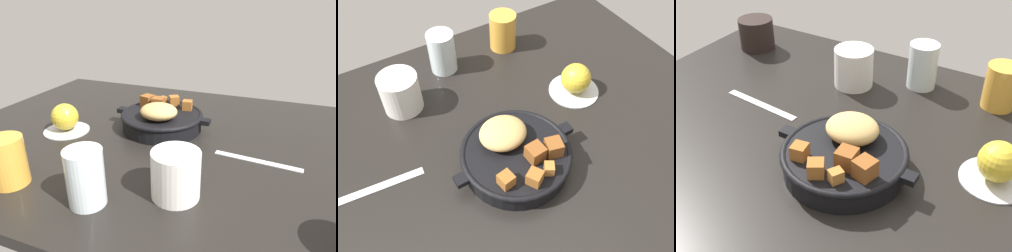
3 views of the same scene
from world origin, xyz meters
TOP-DOWN VIEW (x-y plane):
  - ground_plane at (0.00, 0.00)cm, footprint 111.98×81.37cm
  - cast_iron_skillet at (2.29, -4.65)cm, footprint 26.21×21.93cm
  - saucer_plate at (25.33, 5.88)cm, footprint 11.84×11.84cm
  - red_apple at (25.33, 5.88)cm, footprint 6.98×6.98cm
  - butter_knife at (-23.75, 4.07)cm, footprint 18.86×3.29cm
  - coffee_mug_dark at (-43.17, 26.15)cm, footprint 8.96×8.96cm
  - juice_glass_amber at (19.61, 29.47)cm, footprint 6.89×6.89cm
  - ceramic_mug_white at (-11.20, 21.88)cm, footprint 8.80×8.80cm
  - water_glass_tall at (2.33, 29.25)cm, footprint 6.57×6.57cm

SIDE VIEW (x-z plane):
  - ground_plane at x=0.00cm, z-range -2.40..0.00cm
  - butter_knife at x=-23.75cm, z-range 0.00..0.36cm
  - saucer_plate at x=25.33cm, z-range 0.00..0.60cm
  - cast_iron_skillet at x=2.29cm, z-range -1.05..7.30cm
  - coffee_mug_dark at x=-43.17cm, z-range 0.00..7.96cm
  - red_apple at x=25.33cm, z-range 0.60..7.58cm
  - ceramic_mug_white at x=-11.20cm, z-range 0.00..8.84cm
  - juice_glass_amber at x=19.61cm, z-range 0.00..9.53cm
  - water_glass_tall at x=2.33cm, z-range 0.00..10.31cm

